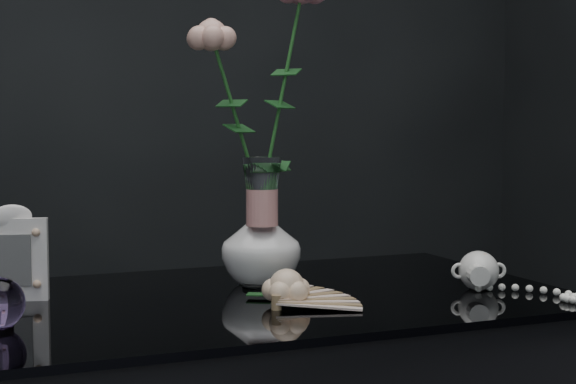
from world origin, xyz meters
name	(u,v)px	position (x,y,z in m)	size (l,w,h in m)	color
vase	(261,243)	(0.08, 0.14, 0.83)	(0.13, 0.13, 0.14)	white
wine_glass	(262,222)	(0.07, 0.11, 0.87)	(0.07, 0.07, 0.22)	white
picture_frame	(12,253)	(-0.32, 0.15, 0.84)	(0.11, 0.08, 0.15)	white
paper_fan	(277,301)	(0.03, -0.06, 0.78)	(0.25, 0.20, 0.03)	#F4EAC3
loose_rose	(287,287)	(0.06, -0.04, 0.79)	(0.12, 0.16, 0.05)	#FECCA4
pearl_jar	(479,269)	(0.39, -0.04, 0.80)	(0.22, 0.23, 0.07)	white
roses	(264,82)	(0.09, 0.14, 1.10)	(0.24, 0.10, 0.44)	#E4A692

